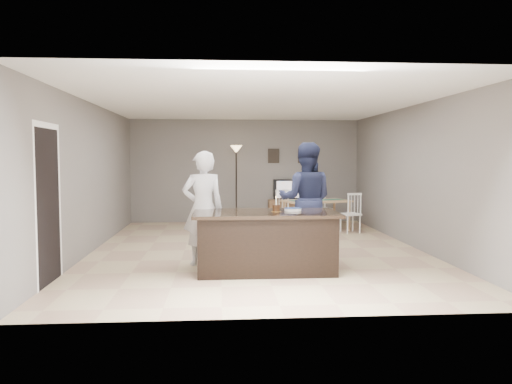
{
  "coord_description": "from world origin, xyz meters",
  "views": [
    {
      "loc": [
        -0.69,
        -9.17,
        1.71
      ],
      "look_at": [
        -0.03,
        -0.3,
        1.09
      ],
      "focal_mm": 35.0,
      "sensor_mm": 36.0,
      "label": 1
    }
  ],
  "objects": [
    {
      "name": "tv_screen_glow",
      "position": [
        1.2,
        3.76,
        0.87
      ],
      "size": [
        0.78,
        0.0,
        0.78
      ],
      "primitive_type": "plane",
      "rotation": [
        1.57,
        0.0,
        3.14
      ],
      "color": "orange",
      "rests_on": "tv_console"
    },
    {
      "name": "dining_table",
      "position": [
        1.59,
        2.37,
        0.58
      ],
      "size": [
        1.85,
        2.03,
        0.92
      ],
      "rotation": [
        0.0,
        0.0,
        0.29
      ],
      "color": "tan",
      "rests_on": "floor"
    },
    {
      "name": "doorway",
      "position": [
        -2.99,
        -2.3,
        1.26
      ],
      "size": [
        0.0,
        2.1,
        2.65
      ],
      "color": "black",
      "rests_on": "floor"
    },
    {
      "name": "woman",
      "position": [
        -0.95,
        -1.25,
        0.91
      ],
      "size": [
        0.74,
        0.58,
        1.81
      ],
      "primitive_type": "imported",
      "rotation": [
        0.0,
        0.0,
        3.38
      ],
      "color": "silver",
      "rests_on": "floor"
    },
    {
      "name": "tv_console",
      "position": [
        1.2,
        3.77,
        0.3
      ],
      "size": [
        1.2,
        0.4,
        0.6
      ],
      "primitive_type": "cube",
      "color": "brown",
      "rests_on": "floor"
    },
    {
      "name": "room_shell",
      "position": [
        0.0,
        0.0,
        1.68
      ],
      "size": [
        8.0,
        8.0,
        8.0
      ],
      "color": "slate",
      "rests_on": "floor"
    },
    {
      "name": "picture_frames",
      "position": [
        1.15,
        3.98,
        1.75
      ],
      "size": [
        1.1,
        0.02,
        0.38
      ],
      "color": "black",
      "rests_on": "room_shell"
    },
    {
      "name": "kitchen_island",
      "position": [
        0.0,
        -1.8,
        0.45
      ],
      "size": [
        2.15,
        1.1,
        0.9
      ],
      "color": "black",
      "rests_on": "floor"
    },
    {
      "name": "floor_lamp",
      "position": [
        -0.26,
        3.42,
        1.56
      ],
      "size": [
        0.3,
        0.3,
        2.01
      ],
      "color": "black",
      "rests_on": "floor"
    },
    {
      "name": "plate_stack",
      "position": [
        0.43,
        -1.68,
        0.92
      ],
      "size": [
        0.27,
        0.27,
        0.04
      ],
      "color": "white",
      "rests_on": "kitchen_island"
    },
    {
      "name": "birthday_cake",
      "position": [
        0.16,
        -1.78,
        0.95
      ],
      "size": [
        0.15,
        0.15,
        0.23
      ],
      "color": "gold",
      "rests_on": "kitchen_island"
    },
    {
      "name": "man",
      "position": [
        0.8,
        -0.68,
        0.98
      ],
      "size": [
        1.1,
        0.95,
        1.97
      ],
      "primitive_type": "imported",
      "rotation": [
        0.0,
        0.0,
        2.91
      ],
      "color": "#1A1F3A",
      "rests_on": "floor"
    },
    {
      "name": "floor",
      "position": [
        0.0,
        0.0,
        0.0
      ],
      "size": [
        8.0,
        8.0,
        0.0
      ],
      "primitive_type": "plane",
      "color": "tan",
      "rests_on": "ground"
    },
    {
      "name": "television",
      "position": [
        1.2,
        3.84,
        0.86
      ],
      "size": [
        0.91,
        0.12,
        0.53
      ],
      "primitive_type": "imported",
      "rotation": [
        0.0,
        0.0,
        3.14
      ],
      "color": "black",
      "rests_on": "tv_console"
    }
  ]
}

